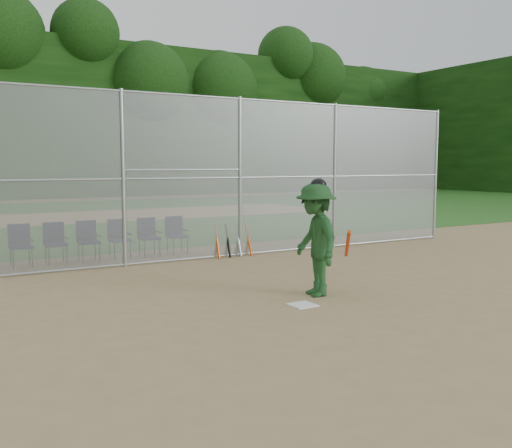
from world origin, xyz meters
TOP-DOWN VIEW (x-y plane):
  - ground at (0.00, 0.00)m, footprint 100.00×100.00m
  - grass_strip at (0.00, 18.00)m, footprint 100.00×100.00m
  - dirt_patch_far at (0.00, 18.00)m, footprint 24.00×24.00m
  - backstop_fence at (0.00, 5.00)m, footprint 16.09×0.09m
  - treeline at (0.00, 20.00)m, footprint 81.00×60.00m
  - home_plate at (-0.58, -0.01)m, footprint 0.41×0.41m
  - batter_at_plate at (0.04, 0.49)m, footprint 1.13×1.42m
  - water_cooler at (4.19, 5.53)m, footprint 0.32×0.32m
  - spare_bats at (0.80, 5.00)m, footprint 0.96×0.37m
  - chair_3 at (-4.04, 6.23)m, footprint 0.54×0.52m
  - chair_4 at (-3.27, 6.23)m, footprint 0.54×0.52m
  - chair_5 at (-2.51, 6.23)m, footprint 0.54×0.52m
  - chair_6 at (-1.74, 6.23)m, footprint 0.54×0.52m
  - chair_7 at (-0.97, 6.23)m, footprint 0.54×0.52m
  - chair_8 at (-0.21, 6.23)m, footprint 0.54×0.52m

SIDE VIEW (x-z plane):
  - ground at x=0.00m, z-range 0.00..0.00m
  - grass_strip at x=0.00m, z-range 0.01..0.01m
  - dirt_patch_far at x=0.00m, z-range 0.01..0.01m
  - home_plate at x=-0.58m, z-range 0.00..0.02m
  - water_cooler at x=4.19m, z-range 0.00..0.41m
  - spare_bats at x=0.80m, z-range -0.01..0.83m
  - chair_3 at x=-4.04m, z-range 0.00..0.96m
  - chair_4 at x=-3.27m, z-range 0.00..0.96m
  - chair_5 at x=-2.51m, z-range 0.00..0.96m
  - chair_6 at x=-1.74m, z-range 0.00..0.96m
  - chair_7 at x=-0.97m, z-range 0.00..0.96m
  - chair_8 at x=-0.21m, z-range 0.00..0.96m
  - batter_at_plate at x=0.04m, z-range -0.03..2.06m
  - backstop_fence at x=0.00m, z-range 0.07..4.07m
  - treeline at x=0.00m, z-range 0.00..11.00m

